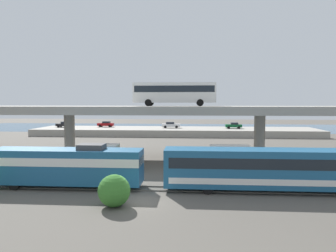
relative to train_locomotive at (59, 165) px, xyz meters
name	(u,v)px	position (x,y,z in m)	size (l,w,h in m)	color
ground_plane	(140,202)	(8.36, -4.00, -2.19)	(260.00, 260.00, 0.00)	#565149
rail_strip_near	(145,190)	(8.36, -0.73, -2.13)	(110.00, 0.12, 0.12)	#59544C
rail_strip_far	(148,186)	(8.36, 0.73, -2.13)	(110.00, 0.12, 0.12)	#59544C
train_locomotive	(59,165)	(0.00, 0.00, 0.00)	(15.36, 3.04, 4.18)	#1E5984
train_coach_lead	(289,168)	(21.33, 0.00, -0.02)	(22.49, 3.04, 3.86)	#1E5984
highway_overpass	(162,111)	(8.36, 16.00, 4.64)	(96.00, 10.82, 7.56)	#9E998E
transit_bus_on_overpass	(174,92)	(9.96, 17.89, 7.43)	(12.00, 2.68, 3.40)	silver
service_truck_west	(106,156)	(2.25, 8.44, -0.56)	(6.80, 2.46, 3.04)	#0C4C26
service_truck_east	(222,157)	(16.17, 8.44, -0.56)	(6.80, 2.46, 3.04)	black
pier_parking_lot	(175,131)	(8.36, 51.00, -1.38)	(69.94, 13.49, 1.63)	#9E998E
parked_car_0	(106,124)	(-10.28, 53.94, 0.21)	(4.17, 1.90, 1.50)	maroon
parked_car_1	(64,124)	(-20.63, 51.70, 0.21)	(4.06, 1.82, 1.50)	black
parked_car_2	(171,125)	(7.17, 51.99, 0.21)	(4.62, 1.95, 1.50)	silver
parked_car_3	(234,125)	(22.90, 51.31, 0.21)	(4.00, 1.88, 1.50)	#0C4C26
harbor_water	(179,128)	(8.36, 74.00, -2.19)	(140.00, 36.00, 0.01)	#385B7A
shrub_right	(114,191)	(6.58, -5.23, -0.93)	(2.52, 2.52, 2.52)	#35732A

